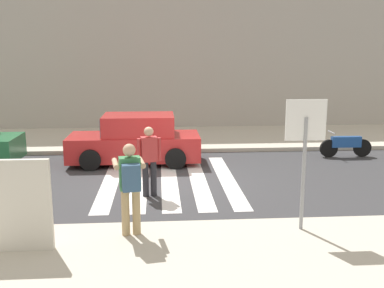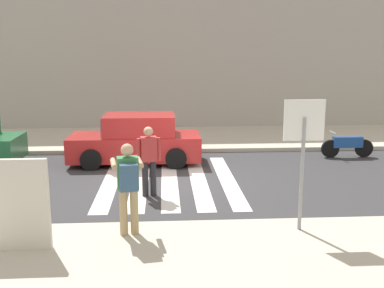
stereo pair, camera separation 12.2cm
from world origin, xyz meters
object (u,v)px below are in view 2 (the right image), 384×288
(parked_car_red, at_px, (137,140))
(stop_sign, at_px, (303,136))
(advertising_board, at_px, (17,205))
(pedestrian_crossing, at_px, (149,157))
(photographer_with_backpack, at_px, (128,181))
(motorcycle, at_px, (347,145))

(parked_car_red, bearing_deg, stop_sign, -60.39)
(parked_car_red, relative_size, advertising_board, 2.56)
(stop_sign, distance_m, pedestrian_crossing, 4.07)
(photographer_with_backpack, bearing_deg, advertising_board, -164.56)
(motorcycle, xyz_separation_m, advertising_board, (-8.63, -6.94, 0.53))
(motorcycle, distance_m, advertising_board, 11.09)
(pedestrian_crossing, xyz_separation_m, parked_car_red, (-0.50, 3.43, -0.25))
(stop_sign, relative_size, pedestrian_crossing, 1.44)
(stop_sign, relative_size, advertising_board, 1.56)
(parked_car_red, bearing_deg, advertising_board, -103.78)
(parked_car_red, distance_m, motorcycle, 7.01)
(photographer_with_backpack, relative_size, advertising_board, 1.08)
(motorcycle, bearing_deg, pedestrian_crossing, -150.18)
(photographer_with_backpack, xyz_separation_m, parked_car_red, (-0.22, 6.13, -0.44))
(pedestrian_crossing, distance_m, motorcycle, 7.51)
(parked_car_red, bearing_deg, photographer_with_backpack, -87.99)
(photographer_with_backpack, relative_size, parked_car_red, 0.42)
(pedestrian_crossing, height_order, advertising_board, advertising_board)
(advertising_board, bearing_deg, photographer_with_backpack, 15.44)
(motorcycle, bearing_deg, parked_car_red, -177.55)
(pedestrian_crossing, distance_m, advertising_board, 3.86)
(stop_sign, bearing_deg, parked_car_red, 119.61)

